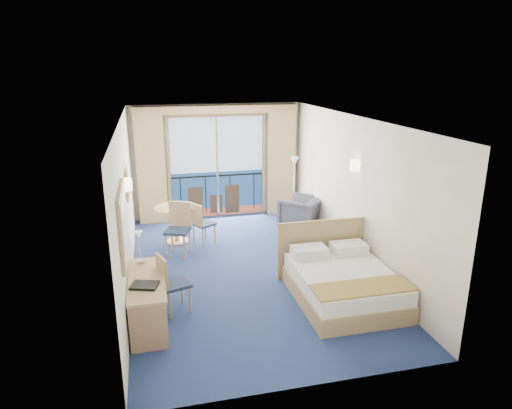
{
  "coord_description": "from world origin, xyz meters",
  "views": [
    {
      "loc": [
        -1.59,
        -7.4,
        3.53
      ],
      "look_at": [
        0.23,
        0.2,
        1.15
      ],
      "focal_mm": 32.0,
      "sensor_mm": 36.0,
      "label": 1
    }
  ],
  "objects_px": {
    "desk": "(148,312)",
    "desk_chair": "(170,281)",
    "floor_lamp": "(294,173)",
    "table_chair_b": "(179,225)",
    "bed": "(342,282)",
    "armchair": "(301,213)",
    "table_chair_a": "(201,221)",
    "nightstand": "(340,249)",
    "round_table": "(176,215)"
  },
  "relations": [
    {
      "from": "desk",
      "to": "desk_chair",
      "type": "distance_m",
      "value": 0.7
    },
    {
      "from": "floor_lamp",
      "to": "table_chair_b",
      "type": "distance_m",
      "value": 3.09
    },
    {
      "from": "desk",
      "to": "desk_chair",
      "type": "xyz_separation_m",
      "value": [
        0.33,
        0.6,
        0.14
      ]
    },
    {
      "from": "bed",
      "to": "armchair",
      "type": "distance_m",
      "value": 3.18
    },
    {
      "from": "bed",
      "to": "floor_lamp",
      "type": "distance_m",
      "value": 3.85
    },
    {
      "from": "bed",
      "to": "table_chair_a",
      "type": "bearing_deg",
      "value": 123.92
    },
    {
      "from": "table_chair_a",
      "to": "desk",
      "type": "bearing_deg",
      "value": 130.09
    },
    {
      "from": "floor_lamp",
      "to": "desk",
      "type": "xyz_separation_m",
      "value": [
        -3.38,
        -4.14,
        -0.79
      ]
    },
    {
      "from": "bed",
      "to": "nightstand",
      "type": "bearing_deg",
      "value": 67.63
    },
    {
      "from": "nightstand",
      "to": "table_chair_a",
      "type": "relative_size",
      "value": 0.61
    },
    {
      "from": "nightstand",
      "to": "desk_chair",
      "type": "relative_size",
      "value": 0.58
    },
    {
      "from": "bed",
      "to": "armchair",
      "type": "relative_size",
      "value": 2.28
    },
    {
      "from": "bed",
      "to": "table_chair_a",
      "type": "height_order",
      "value": "bed"
    },
    {
      "from": "nightstand",
      "to": "table_chair_b",
      "type": "height_order",
      "value": "table_chair_b"
    },
    {
      "from": "round_table",
      "to": "desk",
      "type": "bearing_deg",
      "value": -99.99
    },
    {
      "from": "bed",
      "to": "armchair",
      "type": "height_order",
      "value": "bed"
    },
    {
      "from": "bed",
      "to": "desk",
      "type": "xyz_separation_m",
      "value": [
        -2.98,
        -0.42,
        0.1
      ]
    },
    {
      "from": "floor_lamp",
      "to": "nightstand",
      "type": "bearing_deg",
      "value": -86.94
    },
    {
      "from": "bed",
      "to": "table_chair_a",
      "type": "xyz_separation_m",
      "value": [
        -1.88,
        2.8,
        0.22
      ]
    },
    {
      "from": "desk_chair",
      "to": "desk",
      "type": "bearing_deg",
      "value": 133.85
    },
    {
      "from": "floor_lamp",
      "to": "table_chair_b",
      "type": "bearing_deg",
      "value": -155.12
    },
    {
      "from": "table_chair_b",
      "to": "desk_chair",
      "type": "bearing_deg",
      "value": -76.14
    },
    {
      "from": "bed",
      "to": "table_chair_a",
      "type": "distance_m",
      "value": 3.38
    },
    {
      "from": "armchair",
      "to": "table_chair_b",
      "type": "xyz_separation_m",
      "value": [
        -2.75,
        -0.71,
        0.19
      ]
    },
    {
      "from": "bed",
      "to": "desk_chair",
      "type": "relative_size",
      "value": 2.07
    },
    {
      "from": "desk",
      "to": "round_table",
      "type": "height_order",
      "value": "round_table"
    },
    {
      "from": "bed",
      "to": "floor_lamp",
      "type": "bearing_deg",
      "value": 83.84
    },
    {
      "from": "nightstand",
      "to": "round_table",
      "type": "distance_m",
      "value": 3.41
    },
    {
      "from": "armchair",
      "to": "desk",
      "type": "height_order",
      "value": "armchair"
    },
    {
      "from": "desk_chair",
      "to": "table_chair_b",
      "type": "xyz_separation_m",
      "value": [
        0.3,
        2.26,
        0.06
      ]
    },
    {
      "from": "table_chair_b",
      "to": "armchair",
      "type": "bearing_deg",
      "value": 35.86
    },
    {
      "from": "bed",
      "to": "round_table",
      "type": "xyz_separation_m",
      "value": [
        -2.37,
        3.06,
        0.3
      ]
    },
    {
      "from": "floor_lamp",
      "to": "round_table",
      "type": "height_order",
      "value": "floor_lamp"
    },
    {
      "from": "table_chair_a",
      "to": "armchair",
      "type": "bearing_deg",
      "value": -112.24
    },
    {
      "from": "table_chair_a",
      "to": "floor_lamp",
      "type": "bearing_deg",
      "value": -99.05
    },
    {
      "from": "desk_chair",
      "to": "round_table",
      "type": "relative_size",
      "value": 1.08
    },
    {
      "from": "round_table",
      "to": "table_chair_a",
      "type": "relative_size",
      "value": 0.96
    },
    {
      "from": "nightstand",
      "to": "armchair",
      "type": "relative_size",
      "value": 0.64
    },
    {
      "from": "table_chair_b",
      "to": "bed",
      "type": "bearing_deg",
      "value": -24.7
    },
    {
      "from": "nightstand",
      "to": "table_chair_b",
      "type": "bearing_deg",
      "value": 158.19
    },
    {
      "from": "armchair",
      "to": "table_chair_b",
      "type": "relative_size",
      "value": 0.82
    },
    {
      "from": "floor_lamp",
      "to": "table_chair_a",
      "type": "xyz_separation_m",
      "value": [
        -2.28,
        -0.93,
        -0.68
      ]
    },
    {
      "from": "table_chair_b",
      "to": "round_table",
      "type": "bearing_deg",
      "value": 112.74
    },
    {
      "from": "floor_lamp",
      "to": "round_table",
      "type": "relative_size",
      "value": 1.82
    },
    {
      "from": "armchair",
      "to": "desk_chair",
      "type": "height_order",
      "value": "desk_chair"
    },
    {
      "from": "desk",
      "to": "table_chair_a",
      "type": "height_order",
      "value": "table_chair_a"
    },
    {
      "from": "desk",
      "to": "table_chair_a",
      "type": "bearing_deg",
      "value": 71.18
    },
    {
      "from": "desk",
      "to": "table_chair_b",
      "type": "relative_size",
      "value": 1.45
    },
    {
      "from": "armchair",
      "to": "table_chair_b",
      "type": "bearing_deg",
      "value": -29.85
    },
    {
      "from": "desk",
      "to": "table_chair_a",
      "type": "relative_size",
      "value": 1.67
    }
  ]
}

